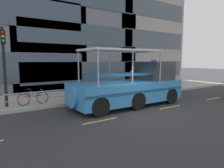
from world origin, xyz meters
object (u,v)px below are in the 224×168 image
traffic_light_pole (4,59)px  leaned_bicycle (33,98)px  duck_tour_boat (134,87)px  parking_sign (153,70)px  pedestrian_near_bow (131,79)px

traffic_light_pole → leaned_bicycle: 2.66m
traffic_light_pole → duck_tour_boat: bearing=-22.7°
parking_sign → duck_tour_boat: duck_tour_boat is taller
duck_tour_boat → pedestrian_near_bow: 3.79m
parking_sign → duck_tour_boat: (-4.43, -2.65, -0.85)m
leaned_bicycle → duck_tour_boat: size_ratio=0.20×
duck_tour_boat → pedestrian_near_bow: size_ratio=4.92×
duck_tour_boat → pedestrian_near_bow: duck_tour_boat is taller
traffic_light_pole → leaned_bicycle: (1.36, -0.23, -2.27)m
leaned_bicycle → traffic_light_pole: bearing=170.6°
leaned_bicycle → duck_tour_boat: (5.45, -2.63, 0.57)m
parking_sign → pedestrian_near_bow: bearing=170.4°
duck_tour_boat → traffic_light_pole: bearing=157.3°
duck_tour_boat → leaned_bicycle: bearing=154.2°
traffic_light_pole → duck_tour_boat: (6.81, -2.85, -1.70)m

